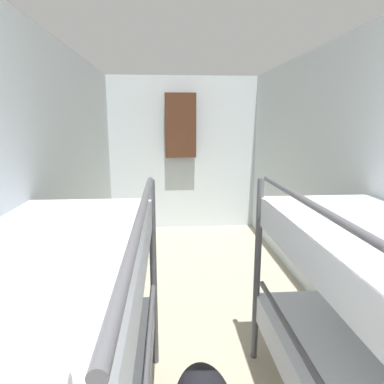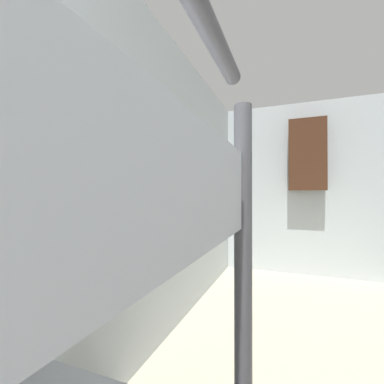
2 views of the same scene
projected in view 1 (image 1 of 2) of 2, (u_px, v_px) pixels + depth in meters
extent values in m
cube|color=silver|center=(42.00, 194.00, 2.37)|extent=(0.06, 5.47, 2.24)
cube|color=silver|center=(350.00, 189.00, 2.53)|extent=(0.06, 5.47, 2.24)
cube|color=silver|center=(183.00, 154.00, 5.09)|extent=(2.28, 0.06, 2.24)
cylinder|color=#4C4C51|center=(154.00, 276.00, 2.21)|extent=(0.04, 0.04, 1.27)
cylinder|color=#4C4C51|center=(146.00, 381.00, 1.35)|extent=(0.03, 1.55, 0.03)
cube|color=silver|center=(39.00, 281.00, 1.23)|extent=(0.74, 1.82, 0.18)
cylinder|color=#4C4C51|center=(140.00, 217.00, 1.21)|extent=(0.03, 1.55, 0.03)
cylinder|color=#4C4C51|center=(257.00, 273.00, 2.26)|extent=(0.04, 0.04, 1.27)
cylinder|color=#4C4C51|center=(313.00, 372.00, 1.40)|extent=(0.03, 1.55, 0.03)
cylinder|color=#4C4C51|center=(327.00, 213.00, 1.26)|extent=(0.03, 1.55, 0.03)
cube|color=#472819|center=(181.00, 126.00, 4.86)|extent=(0.44, 0.12, 0.90)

